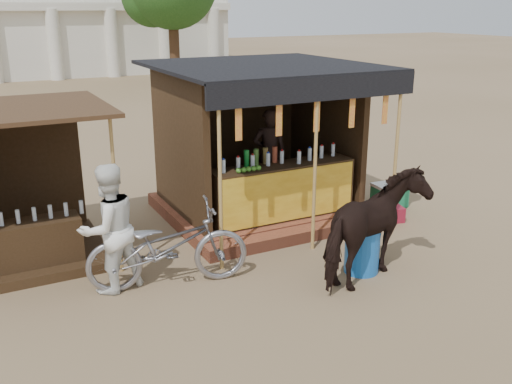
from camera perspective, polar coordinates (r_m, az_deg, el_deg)
name	(u,v)px	position (r m, az deg, el deg)	size (l,w,h in m)	color
ground	(312,305)	(7.65, 5.62, -11.22)	(120.00, 120.00, 0.00)	#846B4C
main_stall	(261,161)	(10.44, 0.53, 3.09)	(3.60, 3.61, 2.78)	brown
secondary_stall	(19,208)	(9.27, -22.63, -1.46)	(2.40, 2.40, 2.38)	#362213
cow	(375,229)	(8.10, 11.86, -3.67)	(0.84, 1.85, 1.56)	black
motorbike	(168,246)	(7.97, -8.81, -5.40)	(0.78, 2.23, 1.17)	gray
bystander	(109,229)	(7.90, -14.49, -3.57)	(0.87, 0.68, 1.79)	white
blue_barrel	(362,247)	(8.49, 10.57, -5.39)	(0.50, 0.50, 0.79)	#175AAC
red_crate	(390,213)	(10.71, 13.30, -2.04)	(0.39, 0.44, 0.27)	maroon
cooler	(390,195)	(11.40, 13.21, -0.28)	(0.67, 0.49, 0.46)	#197447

